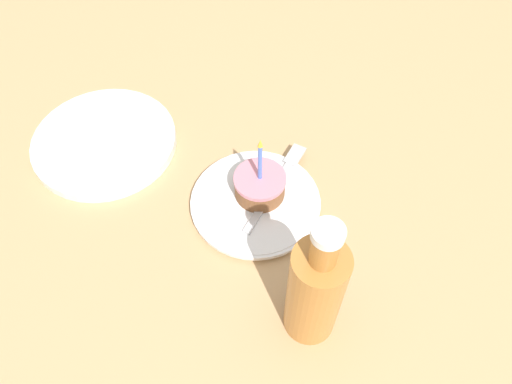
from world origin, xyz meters
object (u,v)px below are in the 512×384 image
object	(u,v)px
plate	(256,202)
cake_slice	(260,185)
fork	(279,181)
side_plate	(105,142)
bottle	(315,291)

from	to	relation	value
plate	cake_slice	distance (m)	0.03
fork	side_plate	xyz separation A→B (m)	(0.31, 0.08, -0.01)
plate	side_plate	bearing A→B (deg)	6.41
fork	bottle	bearing A→B (deg)	131.30
plate	side_plate	size ratio (longest dim) A/B	0.83
fork	plate	bearing A→B (deg)	75.61
plate	fork	distance (m)	0.05
cake_slice	side_plate	size ratio (longest dim) A/B	0.51
plate	fork	size ratio (longest dim) A/B	1.06
cake_slice	fork	world-z (taller)	cake_slice
cake_slice	bottle	xyz separation A→B (m)	(-0.17, 0.14, 0.06)
cake_slice	bottle	bearing A→B (deg)	140.23
cake_slice	side_plate	distance (m)	0.30
plate	bottle	size ratio (longest dim) A/B	0.86
side_plate	bottle	bearing A→B (deg)	168.69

